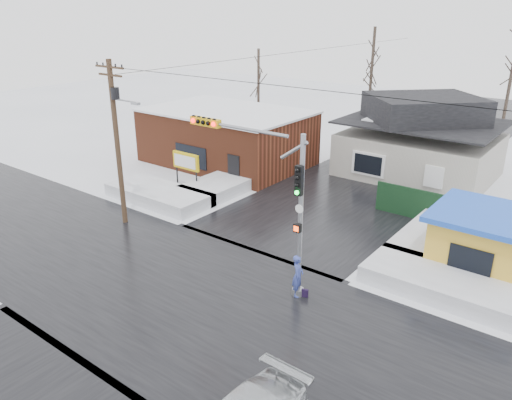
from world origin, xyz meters
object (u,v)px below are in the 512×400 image
Objects in this scene: traffic_signal at (269,187)px; marquee_sign at (186,162)px; kiosk at (483,241)px; utility_pole at (117,134)px; pedestrian at (298,276)px.

traffic_signal reaches higher than marquee_sign.
traffic_signal is 2.75× the size of marquee_sign.
kiosk is (18.50, 0.50, -0.46)m from marquee_sign.
traffic_signal is 0.78× the size of utility_pole.
utility_pole is at bearing 64.42° from pedestrian.
utility_pole reaches higher than traffic_signal.
kiosk is (17.43, 6.49, -3.65)m from utility_pole.
pedestrian is at bearing -0.63° from traffic_signal.
traffic_signal reaches higher than pedestrian.
traffic_signal is 1.52× the size of kiosk.
marquee_sign is at bearing 40.34° from pedestrian.
utility_pole is 4.81× the size of pedestrian.
utility_pole reaches higher than marquee_sign.
kiosk is at bearing 20.44° from utility_pole.
pedestrian is at bearing -127.98° from kiosk.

